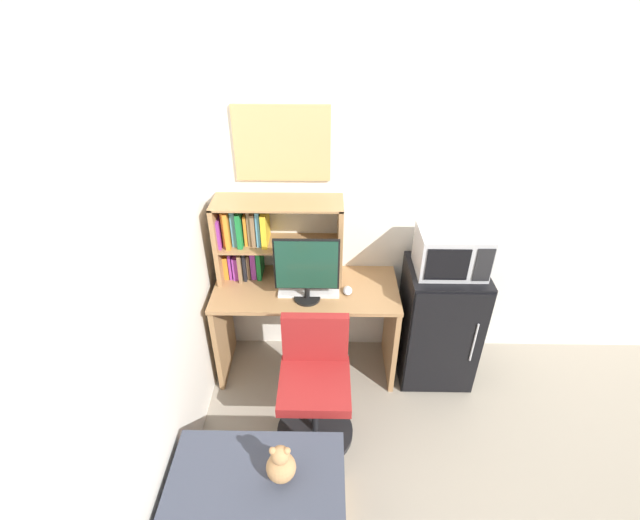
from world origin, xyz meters
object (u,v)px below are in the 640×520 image
(monitor, at_px, (307,268))
(mini_fridge, at_px, (438,323))
(microwave, at_px, (452,251))
(keyboard, at_px, (309,292))
(hutch_bookshelf, at_px, (260,237))
(wall_corkboard, at_px, (282,144))
(teddy_bear, at_px, (281,465))
(desk_chair, at_px, (315,388))
(computer_mouse, at_px, (348,291))

(monitor, xyz_separation_m, mini_fridge, (0.96, 0.11, -0.56))
(microwave, bearing_deg, keyboard, -176.72)
(hutch_bookshelf, bearing_deg, wall_corkboard, 34.03)
(mini_fridge, relative_size, teddy_bear, 4.08)
(mini_fridge, height_order, wall_corkboard, wall_corkboard)
(monitor, height_order, mini_fridge, monitor)
(hutch_bookshelf, relative_size, desk_chair, 1.01)
(microwave, xyz_separation_m, desk_chair, (-0.90, -0.55, -0.71))
(hutch_bookshelf, height_order, monitor, hutch_bookshelf)
(monitor, height_order, microwave, same)
(hutch_bookshelf, distance_m, keyboard, 0.51)
(computer_mouse, xyz_separation_m, desk_chair, (-0.22, -0.51, -0.41))
(wall_corkboard, bearing_deg, monitor, -67.66)
(microwave, relative_size, desk_chair, 0.52)
(hutch_bookshelf, height_order, desk_chair, hutch_bookshelf)
(keyboard, height_order, microwave, microwave)
(wall_corkboard, bearing_deg, teddy_bear, -87.25)
(mini_fridge, bearing_deg, keyboard, -176.90)
(hutch_bookshelf, distance_m, computer_mouse, 0.72)
(hutch_bookshelf, xyz_separation_m, desk_chair, (0.40, -0.72, -0.71))
(hutch_bookshelf, distance_m, teddy_bear, 1.49)
(monitor, height_order, keyboard, monitor)
(wall_corkboard, bearing_deg, desk_chair, -74.95)
(monitor, relative_size, microwave, 1.03)
(microwave, height_order, desk_chair, microwave)
(computer_mouse, relative_size, wall_corkboard, 0.16)
(monitor, bearing_deg, mini_fridge, 6.73)
(hutch_bookshelf, xyz_separation_m, keyboard, (0.35, -0.22, -0.31))
(monitor, xyz_separation_m, teddy_bear, (-0.09, -1.09, -0.47))
(teddy_bear, bearing_deg, hutch_bookshelf, 100.22)
(hutch_bookshelf, height_order, teddy_bear, hutch_bookshelf)
(monitor, bearing_deg, teddy_bear, -94.83)
(hutch_bookshelf, distance_m, monitor, 0.44)
(desk_chair, height_order, wall_corkboard, wall_corkboard)
(keyboard, relative_size, computer_mouse, 4.29)
(monitor, bearing_deg, wall_corkboard, 112.34)
(desk_chair, bearing_deg, hutch_bookshelf, 119.18)
(monitor, distance_m, microwave, 0.97)
(microwave, distance_m, wall_corkboard, 1.32)
(microwave, bearing_deg, hutch_bookshelf, 172.83)
(desk_chair, bearing_deg, wall_corkboard, 105.05)
(hutch_bookshelf, bearing_deg, teddy_bear, -79.78)
(keyboard, relative_size, wall_corkboard, 0.67)
(monitor, relative_size, computer_mouse, 4.77)
(mini_fridge, distance_m, wall_corkboard, 1.70)
(desk_chair, bearing_deg, monitor, 97.95)
(hutch_bookshelf, bearing_deg, microwave, -7.17)
(mini_fridge, xyz_separation_m, teddy_bear, (-1.05, -1.20, 0.09))
(mini_fridge, bearing_deg, wall_corkboard, 165.76)
(mini_fridge, bearing_deg, hutch_bookshelf, 172.70)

